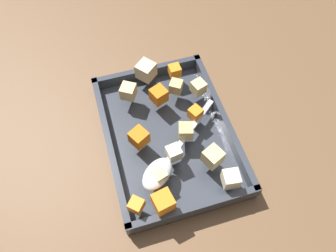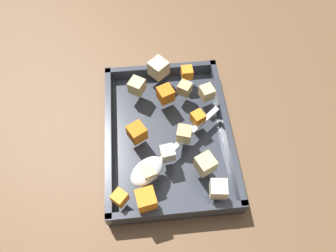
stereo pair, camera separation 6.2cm
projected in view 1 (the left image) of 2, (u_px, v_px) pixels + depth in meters
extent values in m
plane|color=brown|center=(165.00, 140.00, 0.67)|extent=(4.00, 4.00, 0.00)
cube|color=#333842|center=(168.00, 138.00, 0.66)|extent=(0.33, 0.24, 0.01)
cube|color=#333842|center=(223.00, 118.00, 0.66)|extent=(0.33, 0.01, 0.03)
cube|color=#333842|center=(110.00, 147.00, 0.63)|extent=(0.33, 0.01, 0.03)
cube|color=#333842|center=(194.00, 209.00, 0.57)|extent=(0.01, 0.24, 0.03)
cube|color=#333842|center=(147.00, 73.00, 0.72)|extent=(0.01, 0.24, 0.03)
cube|color=orange|center=(163.00, 202.00, 0.54)|extent=(0.04, 0.04, 0.03)
cube|color=orange|center=(159.00, 95.00, 0.66)|extent=(0.04, 0.04, 0.03)
cube|color=orange|center=(195.00, 113.00, 0.64)|extent=(0.03, 0.03, 0.02)
cube|color=orange|center=(136.00, 205.00, 0.54)|extent=(0.03, 0.03, 0.02)
cube|color=orange|center=(139.00, 137.00, 0.61)|extent=(0.04, 0.04, 0.03)
cube|color=orange|center=(175.00, 71.00, 0.69)|extent=(0.02, 0.02, 0.02)
cube|color=beige|center=(148.00, 70.00, 0.69)|extent=(0.05, 0.05, 0.03)
cube|color=#E0CC89|center=(128.00, 91.00, 0.66)|extent=(0.04, 0.04, 0.03)
cube|color=#E0CC89|center=(160.00, 176.00, 0.57)|extent=(0.03, 0.03, 0.02)
cube|color=#E0CC89|center=(213.00, 157.00, 0.59)|extent=(0.04, 0.04, 0.03)
cube|color=tan|center=(176.00, 86.00, 0.67)|extent=(0.03, 0.03, 0.02)
cube|color=beige|center=(231.00, 179.00, 0.56)|extent=(0.03, 0.03, 0.03)
cube|color=beige|center=(173.00, 153.00, 0.59)|extent=(0.03, 0.03, 0.02)
cube|color=#E0CC89|center=(198.00, 87.00, 0.67)|extent=(0.03, 0.03, 0.03)
cube|color=tan|center=(186.00, 131.00, 0.62)|extent=(0.03, 0.03, 0.03)
ellipsoid|color=silver|center=(157.00, 174.00, 0.57)|extent=(0.08, 0.08, 0.02)
cube|color=silver|center=(191.00, 129.00, 0.63)|extent=(0.11, 0.13, 0.01)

